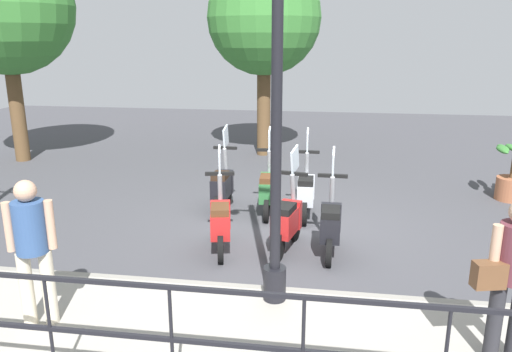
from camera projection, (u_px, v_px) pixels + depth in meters
name	position (u px, v px, depth m)	size (l,w,h in m)	color
ground_plane	(284.00, 233.00, 8.18)	(28.00, 28.00, 0.00)	#424247
promenade_walkway	(256.00, 341.00, 5.15)	(2.20, 20.00, 0.15)	#A39E93
fence_railing	(236.00, 328.00, 3.94)	(0.04, 16.03, 1.07)	black
lamp_post_near	(276.00, 147.00, 5.35)	(0.26, 0.90, 4.12)	black
pedestrian_with_bag	(511.00, 270.00, 4.48)	(0.41, 0.63, 1.59)	#28282D
pedestrian_distant	(32.00, 242.00, 5.10)	(0.40, 0.47, 1.59)	beige
tree_large	(4.00, 7.00, 12.01)	(3.31, 3.31, 5.49)	brown
tree_distant	(264.00, 19.00, 12.74)	(2.92, 2.92, 5.04)	brown
potted_palm	(512.00, 178.00, 9.75)	(1.06, 0.66, 1.05)	#9E5B3D
scooter_near_0	(331.00, 223.00, 7.27)	(1.23, 0.44, 1.54)	black
scooter_near_1	(287.00, 220.00, 7.40)	(1.22, 0.50, 1.54)	black
scooter_near_2	(220.00, 221.00, 7.38)	(1.22, 0.49, 1.54)	black
scooter_far_0	(306.00, 191.00, 8.79)	(1.23, 0.44, 1.54)	black
scooter_far_1	(268.00, 189.00, 8.94)	(1.23, 0.44, 1.54)	black
scooter_far_2	(222.00, 186.00, 9.12)	(1.23, 0.44, 1.54)	black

